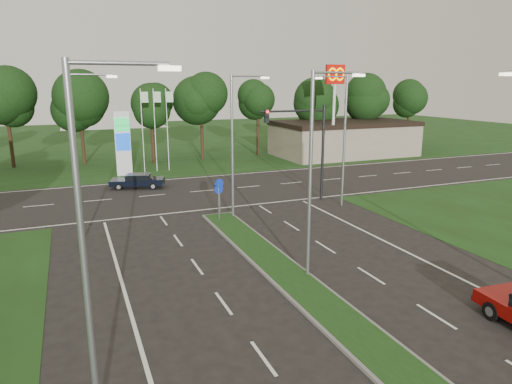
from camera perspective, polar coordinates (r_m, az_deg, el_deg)
name	(u,v)px	position (r m, az deg, el deg)	size (l,w,h in m)	color
ground	(374,351)	(16.14, 14.58, -18.70)	(160.00, 160.00, 0.00)	black
verge_far	(136,145)	(66.84, -14.83, 5.70)	(160.00, 50.00, 0.02)	#1C3210
cross_road	(190,192)	(36.77, -8.22, -0.03)	(160.00, 12.00, 0.02)	black
median_kerb	(314,297)	(19.01, 7.22, -12.94)	(2.00, 26.00, 0.12)	slate
commercial_building	(343,139)	(56.22, 10.88, 6.57)	(16.00, 9.00, 4.00)	gray
streetlight_median_near	(315,165)	(19.58, 7.34, 3.34)	(2.53, 0.22, 9.00)	gray
streetlight_median_far	(235,139)	(28.60, -2.62, 6.60)	(2.53, 0.22, 9.00)	gray
streetlight_left_near	(91,234)	(11.27, -19.96, -4.92)	(2.53, 0.22, 9.00)	gray
streetlight_left_far	(76,152)	(24.98, -21.55, 4.69)	(2.53, 0.22, 9.00)	gray
streetlight_right_far	(342,134)	(32.06, 10.72, 7.12)	(2.53, 0.22, 9.00)	gray
traffic_signal	(307,138)	(33.00, 6.43, 6.70)	(5.10, 0.42, 7.00)	black
median_signs	(219,192)	(29.25, -4.66, 0.03)	(1.16, 1.76, 2.38)	gray
gas_pylon	(125,142)	(44.37, -16.05, 6.08)	(5.80, 1.26, 8.00)	silver
mcdonalds_sign	(335,88)	(50.30, 9.82, 12.68)	(2.20, 0.47, 10.40)	silver
treeline_far	(152,99)	(51.44, -12.84, 11.27)	(6.00, 6.00, 9.90)	black
navy_sedan	(138,181)	(38.99, -14.58, 1.39)	(4.61, 2.94, 1.18)	black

